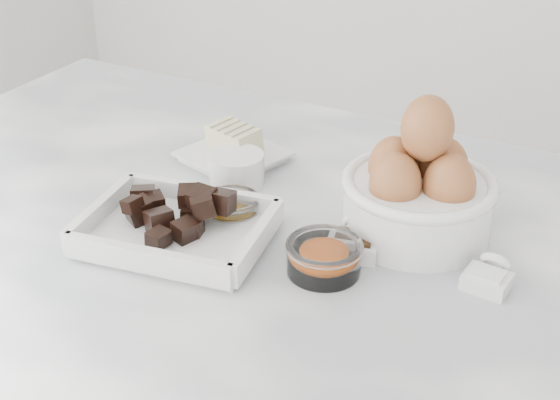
% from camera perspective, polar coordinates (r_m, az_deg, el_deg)
% --- Properties ---
extents(marble_slab, '(1.20, 0.80, 0.04)m').
position_cam_1_polar(marble_slab, '(0.93, -1.96, -3.73)').
color(marble_slab, white).
rests_on(marble_slab, cabinet).
extents(chocolate_dish, '(0.24, 0.19, 0.06)m').
position_cam_1_polar(chocolate_dish, '(0.91, -7.59, -1.71)').
color(chocolate_dish, white).
rests_on(chocolate_dish, marble_slab).
extents(butter_plate, '(0.15, 0.15, 0.05)m').
position_cam_1_polar(butter_plate, '(1.09, -3.54, 3.78)').
color(butter_plate, white).
rests_on(butter_plate, marble_slab).
extents(sugar_ramekin, '(0.07, 0.07, 0.04)m').
position_cam_1_polar(sugar_ramekin, '(1.03, -3.19, 2.37)').
color(sugar_ramekin, white).
rests_on(sugar_ramekin, marble_slab).
extents(egg_bowl, '(0.18, 0.18, 0.17)m').
position_cam_1_polar(egg_bowl, '(0.92, 10.11, 0.70)').
color(egg_bowl, white).
rests_on(egg_bowl, marble_slab).
extents(honey_bowl, '(0.07, 0.07, 0.03)m').
position_cam_1_polar(honey_bowl, '(0.95, -3.53, -0.54)').
color(honey_bowl, white).
rests_on(honey_bowl, marble_slab).
extents(zest_bowl, '(0.09, 0.09, 0.04)m').
position_cam_1_polar(zest_bowl, '(0.85, 3.24, -4.11)').
color(zest_bowl, white).
rests_on(zest_bowl, marble_slab).
extents(vanilla_spoon, '(0.07, 0.08, 0.04)m').
position_cam_1_polar(vanilla_spoon, '(0.89, 5.55, -2.93)').
color(vanilla_spoon, white).
rests_on(vanilla_spoon, marble_slab).
extents(salt_spoon, '(0.05, 0.06, 0.04)m').
position_cam_1_polar(salt_spoon, '(0.86, 15.03, -5.39)').
color(salt_spoon, white).
rests_on(salt_spoon, marble_slab).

